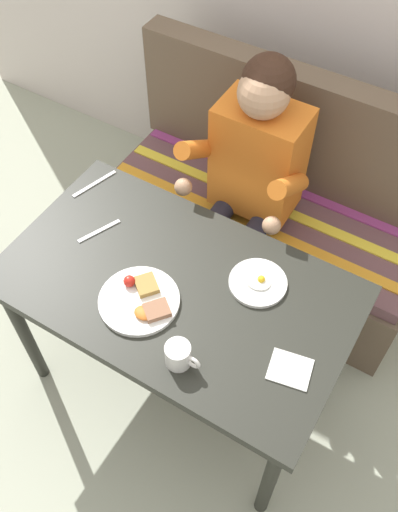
% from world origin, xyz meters
% --- Properties ---
extents(ground_plane, '(8.00, 8.00, 0.00)m').
position_xyz_m(ground_plane, '(0.00, 0.00, 0.00)').
color(ground_plane, '#A0A58F').
extents(table, '(1.20, 0.70, 0.73)m').
position_xyz_m(table, '(0.00, 0.00, 0.65)').
color(table, black).
rests_on(table, ground).
extents(couch, '(1.44, 0.56, 1.00)m').
position_xyz_m(couch, '(0.00, 0.76, 0.33)').
color(couch, brown).
rests_on(couch, ground).
extents(person, '(0.45, 0.61, 1.21)m').
position_xyz_m(person, '(-0.03, 0.59, 0.74)').
color(person, orange).
rests_on(person, ground).
extents(plate_breakfast, '(0.27, 0.27, 0.05)m').
position_xyz_m(plate_breakfast, '(-0.06, -0.12, 0.74)').
color(plate_breakfast, white).
rests_on(plate_breakfast, table).
extents(plate_eggs, '(0.20, 0.20, 0.04)m').
position_xyz_m(plate_eggs, '(0.23, 0.14, 0.74)').
color(plate_eggs, white).
rests_on(plate_eggs, table).
extents(coffee_mug, '(0.12, 0.08, 0.09)m').
position_xyz_m(coffee_mug, '(0.16, -0.24, 0.78)').
color(coffee_mug, white).
rests_on(coffee_mug, table).
extents(napkin, '(0.15, 0.13, 0.01)m').
position_xyz_m(napkin, '(0.46, -0.09, 0.73)').
color(napkin, silver).
rests_on(napkin, table).
extents(fork, '(0.08, 0.16, 0.00)m').
position_xyz_m(fork, '(-0.36, 0.05, 0.73)').
color(fork, silver).
rests_on(fork, table).
extents(knife, '(0.07, 0.20, 0.00)m').
position_xyz_m(knife, '(-0.52, 0.23, 0.73)').
color(knife, silver).
rests_on(knife, table).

